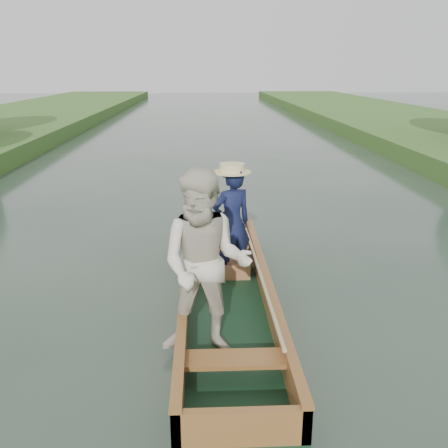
{
  "coord_description": "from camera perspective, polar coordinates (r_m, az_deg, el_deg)",
  "views": [
    {
      "loc": [
        -0.28,
        -5.69,
        2.91
      ],
      "look_at": [
        0.0,
        0.6,
        0.95
      ],
      "focal_mm": 40.0,
      "sensor_mm": 36.0,
      "label": 1
    }
  ],
  "objects": [
    {
      "name": "punt",
      "position": [
        5.8,
        -0.68,
        -5.07
      ],
      "size": [
        1.34,
        5.0,
        2.02
      ],
      "color": "black",
      "rests_on": "ground"
    },
    {
      "name": "trees_far",
      "position": [
        13.63,
        -3.69,
        16.11
      ],
      "size": [
        22.94,
        14.75,
        4.52
      ],
      "color": "#47331E",
      "rests_on": "ground"
    },
    {
      "name": "ground",
      "position": [
        6.4,
        0.24,
        -9.76
      ],
      "size": [
        120.0,
        120.0,
        0.0
      ],
      "primitive_type": "plane",
      "color": "#283D30",
      "rests_on": "ground"
    }
  ]
}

